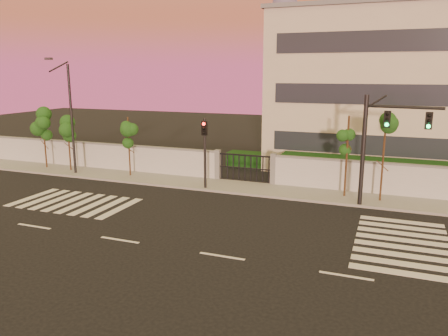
{
  "coord_description": "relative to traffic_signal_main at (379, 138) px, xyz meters",
  "views": [
    {
      "loc": [
        6.15,
        -15.74,
        7.47
      ],
      "look_at": [
        -2.22,
        6.0,
        2.35
      ],
      "focal_mm": 35.0,
      "sensor_mm": 36.0,
      "label": 1
    }
  ],
  "objects": [
    {
      "name": "street_tree_c",
      "position": [
        -16.89,
        1.45,
        -0.75
      ],
      "size": [
        1.38,
        1.1,
        4.38
      ],
      "color": "#382314",
      "rests_on": "ground"
    },
    {
      "name": "road_markings",
      "position": [
        -7.17,
        -5.44,
        -3.96
      ],
      "size": [
        57.0,
        7.62,
        0.02
      ],
      "color": "silver",
      "rests_on": "ground"
    },
    {
      "name": "traffic_signal_secondary",
      "position": [
        -10.43,
        0.18,
        -1.02
      ],
      "size": [
        0.36,
        0.35,
        4.65
      ],
      "rotation": [
        0.0,
        0.0,
        -0.28
      ],
      "color": "black",
      "rests_on": "ground"
    },
    {
      "name": "street_tree_e",
      "position": [
        0.28,
        1.23,
        -0.16
      ],
      "size": [
        1.43,
        1.14,
        5.19
      ],
      "color": "#382314",
      "rests_on": "ground"
    },
    {
      "name": "sidewalk",
      "position": [
        -5.59,
        1.31,
        -3.9
      ],
      "size": [
        60.0,
        3.0,
        0.15
      ],
      "primitive_type": "cube",
      "color": "gray",
      "rests_on": "ground"
    },
    {
      "name": "street_tree_b",
      "position": [
        -22.11,
        1.31,
        -0.98
      ],
      "size": [
        1.46,
        1.16,
        4.06
      ],
      "color": "#382314",
      "rests_on": "ground"
    },
    {
      "name": "hedge_row",
      "position": [
        -4.43,
        5.54,
        -3.16
      ],
      "size": [
        41.0,
        4.25,
        1.8
      ],
      "color": "#103510",
      "rests_on": "ground"
    },
    {
      "name": "ground",
      "position": [
        -5.59,
        -9.19,
        -3.97
      ],
      "size": [
        120.0,
        120.0,
        0.0
      ],
      "primitive_type": "plane",
      "color": "black",
      "rests_on": "ground"
    },
    {
      "name": "institutional_building",
      "position": [
        3.41,
        12.79,
        2.18
      ],
      "size": [
        24.4,
        12.4,
        12.25
      ],
      "color": "beige",
      "rests_on": "ground"
    },
    {
      "name": "street_tree_a",
      "position": [
        -24.56,
        1.44,
        -0.55
      ],
      "size": [
        1.49,
        1.19,
        4.65
      ],
      "color": "#382314",
      "rests_on": "ground"
    },
    {
      "name": "perimeter_wall",
      "position": [
        -5.49,
        2.81,
        -2.9
      ],
      "size": [
        60.0,
        0.36,
        2.2
      ],
      "color": "#B1B3B8",
      "rests_on": "ground"
    },
    {
      "name": "streetlight_west",
      "position": [
        -21.19,
        0.51,
        0.58
      ],
      "size": [
        0.5,
        2.03,
        8.44
      ],
      "color": "black",
      "rests_on": "ground"
    },
    {
      "name": "street_tree_d",
      "position": [
        -1.76,
        1.48,
        -0.3
      ],
      "size": [
        1.5,
        1.2,
        5.0
      ],
      "color": "#382314",
      "rests_on": "ground"
    },
    {
      "name": "traffic_signal_main",
      "position": [
        0.0,
        0.0,
        0.0
      ],
      "size": [
        3.97,
        0.72,
        6.29
      ],
      "rotation": [
        0.0,
        0.0,
        -0.15
      ],
      "color": "black",
      "rests_on": "ground"
    }
  ]
}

